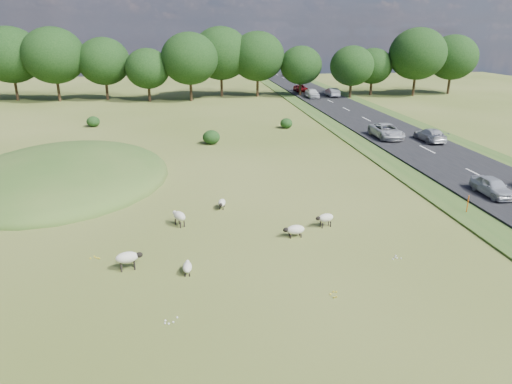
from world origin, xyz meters
TOP-DOWN VIEW (x-y plane):
  - ground at (0.00, 20.00)m, footprint 160.00×160.00m
  - mound at (-12.00, 12.00)m, footprint 16.00×20.00m
  - road at (20.00, 30.00)m, footprint 8.00×150.00m
  - treeline at (-1.06, 55.44)m, footprint 96.28×14.66m
  - shrubs at (-1.93, 26.98)m, footprint 24.18×12.48m
  - marker_post at (14.88, 1.00)m, footprint 0.06×0.06m
  - sheep_0 at (3.49, -0.94)m, footprint 1.25×0.62m
  - sheep_1 at (-0.23, 3.93)m, footprint 0.64×1.10m
  - sheep_2 at (5.54, 0.19)m, footprint 1.18×0.71m
  - sheep_3 at (-2.37, -4.24)m, footprint 0.45×0.99m
  - sheep_4 at (-5.16, -3.45)m, footprint 1.32×0.77m
  - sheep_5 at (-2.86, 1.50)m, footprint 0.98×1.24m
  - car_1 at (18.10, 21.27)m, footprint 2.40×5.21m
  - car_2 at (21.90, 53.38)m, footprint 1.55×4.44m
  - car_3 at (21.90, 19.26)m, footprint 1.81×4.46m
  - car_4 at (18.10, 3.36)m, footprint 1.46×3.62m
  - car_5 at (18.10, 60.87)m, footprint 2.02×4.38m
  - car_6 at (21.90, 91.46)m, footprint 2.12×5.21m
  - car_7 at (18.10, 52.26)m, footprint 1.81×4.49m

SIDE VIEW (x-z plane):
  - ground at x=0.00m, z-range 0.00..0.00m
  - mound at x=-12.00m, z-range -2.00..2.00m
  - road at x=20.00m, z-range 0.00..0.25m
  - sheep_3 at x=-2.37m, z-range 0.08..0.65m
  - sheep_1 at x=-0.23m, z-range 0.08..0.69m
  - sheep_0 at x=3.49m, z-range 0.09..0.81m
  - sheep_2 at x=5.54m, z-range 0.16..0.98m
  - marker_post at x=14.88m, z-range 0.00..1.20m
  - sheep_5 at x=-2.86m, z-range 0.17..1.06m
  - sheep_4 at x=-5.16m, z-range 0.18..1.10m
  - shrubs at x=-1.93m, z-range -0.06..1.36m
  - car_5 at x=18.10m, z-range 0.25..1.47m
  - car_4 at x=18.10m, z-range 0.25..1.48m
  - car_3 at x=21.90m, z-range 0.25..1.55m
  - car_1 at x=18.10m, z-range 0.25..1.70m
  - car_2 at x=21.90m, z-range 0.25..1.71m
  - car_6 at x=21.90m, z-range 0.25..1.76m
  - car_7 at x=18.10m, z-range 0.25..1.78m
  - treeline at x=-1.06m, z-range 0.72..12.41m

